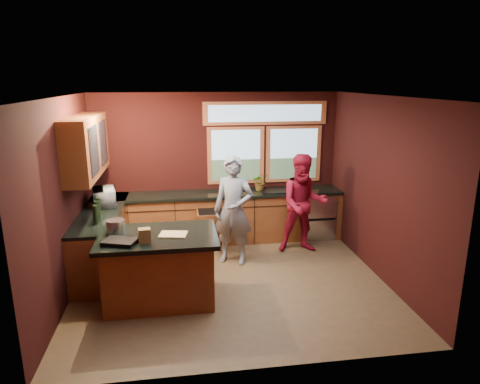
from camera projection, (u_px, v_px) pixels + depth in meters
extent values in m
plane|color=brown|center=(231.00, 282.00, 6.37)|extent=(4.50, 4.50, 0.00)
cube|color=black|center=(217.00, 167.00, 7.93)|extent=(4.50, 0.02, 2.70)
cube|color=black|center=(257.00, 248.00, 4.11)|extent=(4.50, 0.02, 2.70)
cube|color=black|center=(64.00, 201.00, 5.70)|extent=(0.02, 4.00, 2.70)
cube|color=black|center=(381.00, 189.00, 6.34)|extent=(0.02, 4.00, 2.70)
cube|color=silver|center=(230.00, 96.00, 5.68)|extent=(4.50, 4.00, 0.02)
cube|color=#87A5BB|center=(236.00, 156.00, 7.92)|extent=(1.06, 0.02, 1.06)
cube|color=#87A5BB|center=(293.00, 154.00, 8.07)|extent=(1.06, 0.02, 1.06)
cube|color=#AE5A32|center=(266.00, 113.00, 7.80)|extent=(2.30, 0.02, 0.42)
cube|color=#603016|center=(86.00, 146.00, 6.39)|extent=(0.36, 1.80, 0.90)
cube|color=#603016|center=(219.00, 218.00, 7.88)|extent=(4.50, 0.60, 0.88)
cube|color=black|center=(219.00, 194.00, 7.75)|extent=(4.50, 0.64, 0.05)
cube|color=#B7B7BC|center=(316.00, 215.00, 8.13)|extent=(0.60, 0.58, 0.85)
cube|color=black|center=(279.00, 192.00, 7.88)|extent=(0.66, 0.46, 0.05)
cube|color=#603016|center=(103.00, 240.00, 6.79)|extent=(0.60, 2.30, 0.88)
cube|color=black|center=(101.00, 212.00, 6.67)|extent=(0.64, 2.30, 0.05)
cube|color=#603016|center=(160.00, 270.00, 5.74)|extent=(1.40, 0.90, 0.88)
cube|color=black|center=(158.00, 237.00, 5.62)|extent=(1.55, 1.05, 0.06)
imported|color=slate|center=(233.00, 210.00, 6.85)|extent=(0.76, 0.64, 1.77)
imported|color=maroon|center=(303.00, 204.00, 7.31)|extent=(0.88, 0.72, 1.71)
imported|color=#999999|center=(104.00, 197.00, 6.92)|extent=(0.44, 0.57, 0.28)
imported|color=#999999|center=(260.00, 182.00, 7.87)|extent=(0.29, 0.25, 0.32)
cylinder|color=silver|center=(231.00, 185.00, 7.75)|extent=(0.12, 0.12, 0.28)
cube|color=tan|center=(173.00, 234.00, 5.59)|extent=(0.39, 0.31, 0.02)
cylinder|color=#B5B5BA|center=(116.00, 226.00, 5.66)|extent=(0.24, 0.24, 0.18)
cube|color=brown|center=(144.00, 235.00, 5.33)|extent=(0.16, 0.14, 0.18)
cube|color=black|center=(120.00, 242.00, 5.30)|extent=(0.47, 0.39, 0.05)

